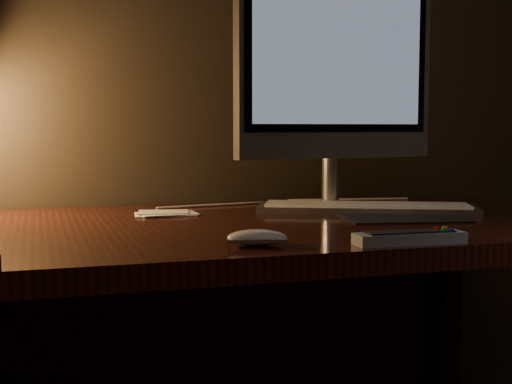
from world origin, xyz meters
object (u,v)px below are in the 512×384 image
object	(u,v)px
mouse	(257,240)
tv_remote	(410,237)
keyboard	(367,207)
desk	(198,281)
monitor	(337,72)

from	to	relation	value
mouse	tv_remote	xyz separation A→B (m)	(0.24, -0.06, 0.00)
keyboard	desk	bearing A→B (deg)	-153.16
monitor	mouse	xyz separation A→B (m)	(-0.33, -0.44, -0.30)
desk	monitor	xyz separation A→B (m)	(0.35, 0.09, 0.44)
keyboard	tv_remote	distance (m)	0.44
mouse	desk	bearing A→B (deg)	108.02
desk	mouse	bearing A→B (deg)	-86.93
keyboard	tv_remote	world-z (taller)	tv_remote
desk	mouse	world-z (taller)	mouse
monitor	tv_remote	bearing A→B (deg)	-108.42
keyboard	monitor	bearing A→B (deg)	145.44
monitor	keyboard	xyz separation A→B (m)	(0.04, -0.07, -0.30)
mouse	tv_remote	world-z (taller)	tv_remote
monitor	keyboard	bearing A→B (deg)	-67.04
desk	monitor	world-z (taller)	monitor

